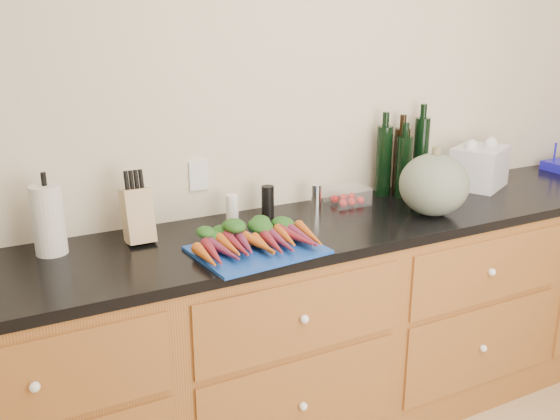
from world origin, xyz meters
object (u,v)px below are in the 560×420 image
carrots (253,239)px  knife_block (138,216)px  cutting_board (257,250)px  squash (434,185)px  tomato_box (348,196)px  paper_towel (49,220)px

carrots → knife_block: 0.44m
cutting_board → squash: squash is taller
squash → tomato_box: (-0.24, 0.29, -0.09)m
knife_block → tomato_box: (0.95, 0.03, -0.06)m
cutting_board → tomato_box: bearing=28.8°
carrots → knife_block: (-0.34, 0.27, 0.06)m
knife_block → tomato_box: size_ratio=1.18×
cutting_board → knife_block: size_ratio=2.20×
cutting_board → carrots: carrots is taller
carrots → tomato_box: 0.67m
squash → tomato_box: 0.38m
paper_towel → squash: bearing=-10.5°
knife_block → cutting_board: bearing=-41.1°
cutting_board → carrots: 0.05m
squash → tomato_box: squash is taller
squash → knife_block: squash is taller
squash → paper_towel: (-1.49, 0.28, -0.01)m
carrots → tomato_box: tomato_box is taller
carrots → squash: size_ratio=1.54×
squash → knife_block: bearing=167.7°
cutting_board → paper_towel: 0.74m
cutting_board → squash: bearing=3.0°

